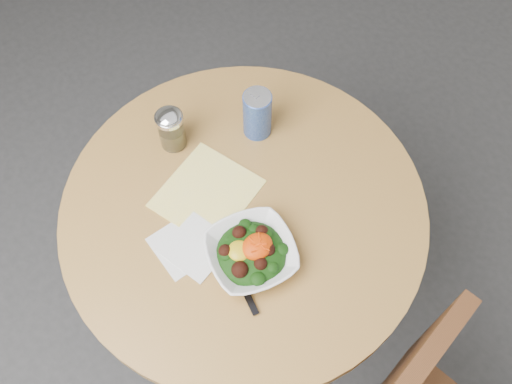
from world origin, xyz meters
The scene contains 8 objects.
ground centered at (0.00, 0.00, 0.00)m, with size 6.00×6.00×0.00m, color #2F2F32.
table centered at (0.00, 0.00, 0.55)m, with size 0.90×0.90×0.75m.
cloth_napkin centered at (-0.05, 0.09, 0.75)m, with size 0.23×0.21×0.00m, color yellow.
paper_napkins centered at (-0.16, 0.00, 0.75)m, with size 0.17×0.17×0.00m.
salad_bowl centered at (-0.07, -0.12, 0.78)m, with size 0.25×0.25×0.08m.
fork centered at (-0.12, -0.11, 0.76)m, with size 0.08×0.22×0.00m.
spice_shaker centered at (-0.02, 0.26, 0.81)m, with size 0.07×0.07×0.13m.
beverage_can centered at (0.17, 0.16, 0.82)m, with size 0.07×0.07×0.14m.
Camera 1 is at (-0.39, -0.52, 1.98)m, focal length 40.00 mm.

